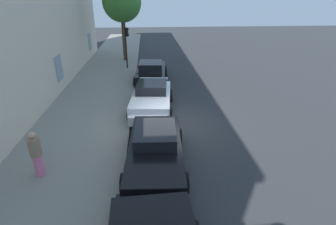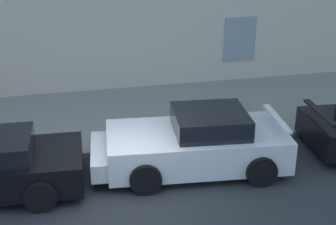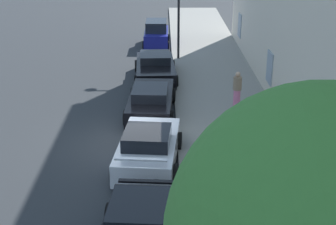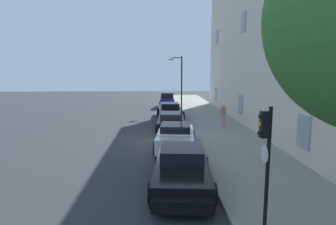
% 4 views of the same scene
% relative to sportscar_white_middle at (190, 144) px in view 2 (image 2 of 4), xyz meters
% --- Properties ---
extents(ground_plane, '(80.00, 80.00, 0.00)m').
position_rel_sportscar_white_middle_xyz_m(ground_plane, '(-1.63, -0.83, -0.63)').
color(ground_plane, '#2B2D30').
extents(sidewalk, '(60.00, 4.48, 0.14)m').
position_rel_sportscar_white_middle_xyz_m(sidewalk, '(-1.63, 3.29, -0.56)').
color(sidewalk, gray).
rests_on(sidewalk, ground).
extents(sportscar_white_middle, '(4.69, 2.47, 1.43)m').
position_rel_sportscar_white_middle_xyz_m(sportscar_white_middle, '(0.00, 0.00, 0.00)').
color(sportscar_white_middle, white).
rests_on(sportscar_white_middle, ground).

